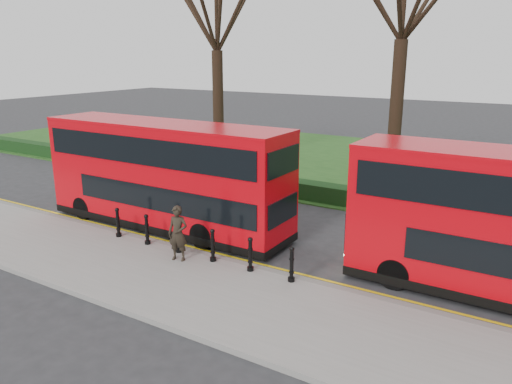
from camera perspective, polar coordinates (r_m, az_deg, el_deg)
The scene contains 11 objects.
ground at distance 16.73m, azimuth -1.85°, elevation -6.85°, with size 120.00×120.00×0.00m, color #28282B.
pavement at distance 14.51m, azimuth -8.49°, elevation -10.36°, with size 60.00×4.00×0.15m, color gray.
kerb at distance 15.94m, azimuth -3.85°, elevation -7.76°, with size 60.00×0.25×0.16m, color slate.
grass_verge at distance 29.85m, azimuth 14.20°, elevation 2.82°, with size 60.00×18.00×0.06m, color #1E4717.
hedge at distance 22.28m, azimuth 7.80°, elevation -0.14°, with size 60.00×0.90×0.80m, color black.
yellow_line_outer at distance 16.19m, azimuth -3.23°, elevation -7.63°, with size 60.00×0.10×0.01m, color yellow.
yellow_line_inner at distance 16.34m, azimuth -2.82°, elevation -7.40°, with size 60.00×0.10×0.01m, color yellow.
tree_left at distance 28.33m, azimuth -4.57°, elevation 20.11°, with size 7.60×7.60×11.88m.
bollard_row at distance 15.91m, azimuth -6.96°, elevation -5.65°, with size 7.00×0.15×1.00m.
bus_lead at distance 18.76m, azimuth -10.38°, elevation 1.81°, with size 9.97×2.29×3.96m.
pedestrian at distance 15.60m, azimuth -8.91°, elevation -4.70°, with size 0.64×0.42×1.75m, color black.
Camera 1 is at (8.54, -12.88, 6.38)m, focal length 35.00 mm.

